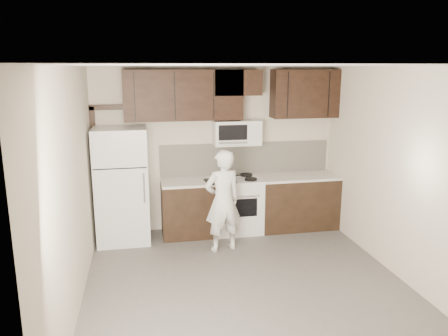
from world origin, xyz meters
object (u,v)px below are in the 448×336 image
object	(u,v)px
microwave	(237,133)
person	(223,201)
stove	(238,205)
refrigerator	(122,185)

from	to	relation	value
microwave	person	world-z (taller)	microwave
microwave	person	xyz separation A→B (m)	(-0.39, -0.83, -0.88)
stove	microwave	xyz separation A→B (m)	(-0.00, 0.12, 1.19)
microwave	person	distance (m)	1.27
microwave	refrigerator	xyz separation A→B (m)	(-1.85, -0.17, -0.75)
microwave	refrigerator	bearing A→B (deg)	-174.85
stove	refrigerator	bearing A→B (deg)	-178.49
stove	person	distance (m)	0.87
stove	refrigerator	size ratio (longest dim) A/B	0.52
microwave	stove	bearing A→B (deg)	-89.90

